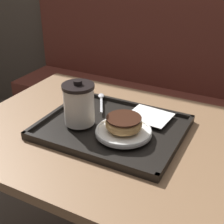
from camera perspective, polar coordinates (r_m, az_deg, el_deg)
booth_bench at (r=1.93m, az=5.59°, el=0.07°), size 1.62×0.44×1.00m
cafe_table at (r=1.07m, az=-1.42°, el=-10.98°), size 0.85×0.66×0.71m
serving_tray at (r=0.96m, az=0.00°, el=-2.98°), size 0.42×0.34×0.02m
napkin_paper at (r=1.00m, az=6.86°, el=-0.69°), size 0.14×0.12×0.00m
coffee_cup_front at (r=0.94m, az=-6.06°, el=1.54°), size 0.10×0.10×0.14m
plate_with_chocolate_donut at (r=0.90m, az=2.14°, el=-3.49°), size 0.16×0.16×0.01m
donut_chocolate_glazed at (r=0.89m, az=2.17°, el=-2.05°), size 0.11×0.11×0.04m
spoon at (r=1.10m, az=-1.99°, el=2.52°), size 0.08×0.13×0.01m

